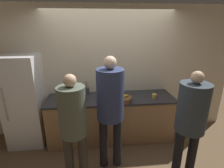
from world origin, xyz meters
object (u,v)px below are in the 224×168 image
at_px(person_right, 191,116).
at_px(cup_yellow, 154,96).
at_px(fruit_bowl, 123,99).
at_px(bottle_red, 67,93).
at_px(person_center, 110,103).
at_px(refrigerator, 25,101).
at_px(utensil_crock, 87,90).
at_px(person_left, 73,121).
at_px(potted_plant, 79,88).

distance_m(person_right, cup_yellow, 0.97).
bearing_deg(person_right, cup_yellow, 101.58).
xyz_separation_m(fruit_bowl, bottle_red, (-1.04, 0.35, 0.03)).
bearing_deg(bottle_red, fruit_bowl, -18.66).
relative_size(person_center, person_right, 1.10).
distance_m(refrigerator, cup_yellow, 2.44).
height_order(person_right, fruit_bowl, person_right).
bearing_deg(refrigerator, utensil_crock, 9.25).
distance_m(fruit_bowl, bottle_red, 1.10).
height_order(refrigerator, person_left, refrigerator).
xyz_separation_m(refrigerator, person_left, (1.01, -1.02, 0.13)).
distance_m(bottle_red, potted_plant, 0.25).
relative_size(person_left, utensil_crock, 6.01).
height_order(person_center, utensil_crock, person_center).
distance_m(person_right, utensil_crock, 1.97).
bearing_deg(person_right, person_center, 163.88).
bearing_deg(cup_yellow, person_right, -78.42).
distance_m(person_left, person_right, 1.63).
bearing_deg(person_center, person_right, -16.12).
bearing_deg(person_left, potted_plant, 90.50).
distance_m(refrigerator, fruit_bowl, 1.84).
distance_m(utensil_crock, cup_yellow, 1.34).
bearing_deg(refrigerator, person_left, -45.49).
bearing_deg(utensil_crock, potted_plant, 161.58).
bearing_deg(fruit_bowl, cup_yellow, 7.18).
bearing_deg(person_center, potted_plant, 117.55).
bearing_deg(fruit_bowl, potted_plant, 150.13).
height_order(fruit_bowl, potted_plant, potted_plant).
xyz_separation_m(person_center, utensil_crock, (-0.39, 0.98, -0.16)).
height_order(person_left, potted_plant, person_left).
height_order(person_left, fruit_bowl, person_left).
relative_size(person_right, fruit_bowl, 5.28).
bearing_deg(utensil_crock, person_left, -96.62).
xyz_separation_m(fruit_bowl, potted_plant, (-0.83, 0.47, 0.08)).
bearing_deg(fruit_bowl, refrigerator, 172.55).
xyz_separation_m(refrigerator, person_center, (1.53, -0.79, 0.26)).
height_order(fruit_bowl, bottle_red, bottle_red).
distance_m(person_left, person_center, 0.59).
bearing_deg(person_left, person_right, -3.10).
xyz_separation_m(utensil_crock, bottle_red, (-0.37, -0.07, -0.01)).
bearing_deg(refrigerator, fruit_bowl, -7.45).
bearing_deg(cup_yellow, potted_plant, 164.57).
relative_size(person_left, bottle_red, 9.44).
relative_size(refrigerator, potted_plant, 7.58).
bearing_deg(person_center, bottle_red, 129.72).
height_order(person_right, potted_plant, person_right).
relative_size(person_left, person_right, 0.99).
distance_m(refrigerator, person_center, 1.74).
relative_size(person_right, bottle_red, 9.54).
height_order(person_center, potted_plant, person_center).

